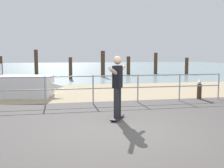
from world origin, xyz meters
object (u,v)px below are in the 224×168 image
seagull (200,82)px  skateboarder (117,83)px  skateboard (117,117)px  sailboat (2,85)px  bollard_short (199,92)px

seagull → skateboarder: bearing=-146.3°
seagull → skateboard: bearing=-146.3°
skateboard → seagull: 4.83m
sailboat → skateboarder: (3.86, -4.79, 0.49)m
sailboat → seagull: bearing=-15.2°
skateboard → skateboarder: 0.95m
sailboat → seagull: (7.84, -2.13, 0.16)m
sailboat → bollard_short: bearing=-15.3°
sailboat → skateboard: (3.86, -4.79, -0.46)m
skateboard → skateboarder: skateboarder is taller
skateboarder → bollard_short: bearing=33.7°
sailboat → seagull: size_ratio=13.35×
skateboard → skateboarder: size_ratio=0.48×
sailboat → skateboarder: sailboat is taller
sailboat → skateboard: bearing=-51.1°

